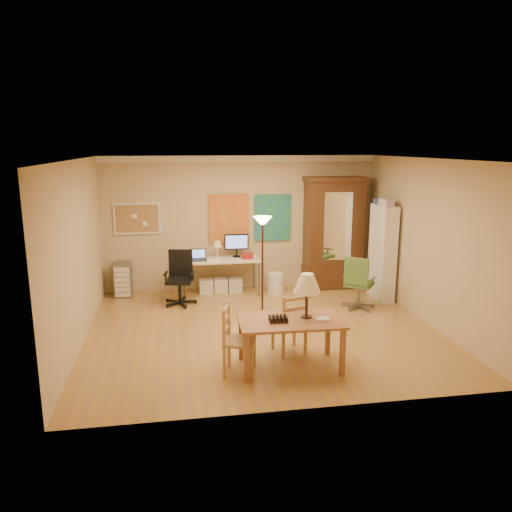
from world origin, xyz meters
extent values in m
plane|color=#AF843E|center=(0.00, 0.00, 0.00)|extent=(5.50, 5.50, 0.00)
cube|color=white|center=(0.00, 2.46, 2.64)|extent=(5.50, 0.08, 0.12)
cube|color=#B37B54|center=(-2.05, 2.47, 1.50)|extent=(0.90, 0.04, 0.62)
cube|color=gold|center=(-0.25, 2.47, 1.45)|extent=(0.80, 0.04, 1.00)
cube|color=teal|center=(0.65, 2.47, 1.45)|extent=(0.75, 0.04, 0.95)
cube|color=brown|center=(0.11, -1.42, 0.66)|extent=(1.38, 0.85, 0.04)
cube|color=brown|center=(-0.51, -1.74, 0.32)|extent=(0.07, 0.07, 0.64)
cube|color=brown|center=(0.72, -1.78, 0.32)|extent=(0.07, 0.07, 0.64)
cube|color=brown|center=(-0.49, -1.06, 0.32)|extent=(0.07, 0.07, 0.64)
cube|color=brown|center=(0.74, -1.09, 0.32)|extent=(0.07, 0.07, 0.64)
cylinder|color=black|center=(0.34, -1.38, 0.69)|extent=(0.14, 0.14, 0.02)
cylinder|color=black|center=(0.34, -1.38, 0.86)|extent=(0.04, 0.04, 0.36)
cone|color=#FFE7C7|center=(0.34, -1.38, 1.15)|extent=(0.36, 0.36, 0.25)
cube|color=white|center=(0.52, -1.52, 0.69)|extent=(0.18, 0.14, 0.03)
cube|color=black|center=(-0.06, -1.48, 0.71)|extent=(0.26, 0.21, 0.07)
cube|color=tan|center=(0.22, -0.90, 0.42)|extent=(0.50, 0.48, 0.04)
cube|color=tan|center=(0.35, -0.69, 0.20)|extent=(0.05, 0.05, 0.40)
cube|color=tan|center=(0.01, -0.78, 0.20)|extent=(0.05, 0.05, 0.40)
cube|color=tan|center=(0.44, -1.02, 0.20)|extent=(0.05, 0.05, 0.40)
cube|color=tan|center=(0.09, -1.11, 0.20)|extent=(0.05, 0.05, 0.40)
cube|color=tan|center=(0.44, -1.02, 0.65)|extent=(0.05, 0.05, 0.47)
cube|color=tan|center=(0.09, -1.11, 0.65)|extent=(0.05, 0.05, 0.47)
cube|color=tan|center=(0.26, -1.06, 0.70)|extent=(0.35, 0.12, 0.05)
cube|color=tan|center=(-0.56, -1.45, 0.43)|extent=(0.50, 0.51, 0.04)
cube|color=tan|center=(-0.45, -1.67, 0.21)|extent=(0.05, 0.05, 0.41)
cube|color=tan|center=(-0.35, -1.32, 0.21)|extent=(0.05, 0.05, 0.41)
cube|color=tan|center=(-0.78, -1.58, 0.21)|extent=(0.05, 0.05, 0.41)
cube|color=tan|center=(-0.68, -1.23, 0.21)|extent=(0.05, 0.05, 0.41)
cube|color=tan|center=(-0.78, -1.58, 0.67)|extent=(0.05, 0.05, 0.48)
cube|color=tan|center=(-0.68, -1.23, 0.67)|extent=(0.05, 0.05, 0.48)
cube|color=tan|center=(-0.73, -1.40, 0.72)|extent=(0.13, 0.36, 0.05)
cylinder|color=#381C16|center=(0.12, 0.70, 0.01)|extent=(0.26, 0.26, 0.03)
cylinder|color=#381C16|center=(0.12, 0.70, 0.83)|extent=(0.03, 0.03, 1.63)
cone|color=#FFE0A5|center=(0.12, 0.70, 1.67)|extent=(0.32, 0.32, 0.13)
cube|color=beige|center=(-0.46, 2.12, 0.69)|extent=(1.54, 0.68, 0.03)
cylinder|color=slate|center=(-1.19, 1.83, 0.34)|extent=(0.03, 0.03, 0.68)
cylinder|color=slate|center=(0.26, 1.83, 0.34)|extent=(0.03, 0.03, 0.68)
cylinder|color=slate|center=(-1.19, 2.41, 0.34)|extent=(0.03, 0.03, 0.68)
cylinder|color=slate|center=(0.26, 2.41, 0.34)|extent=(0.03, 0.03, 0.68)
cube|color=black|center=(-0.90, 2.07, 0.71)|extent=(0.31, 0.21, 0.02)
cube|color=black|center=(-0.90, 2.23, 0.82)|extent=(0.31, 0.05, 0.20)
cube|color=black|center=(-0.12, 2.26, 1.01)|extent=(0.48, 0.04, 0.31)
cone|color=#FFE7C7|center=(-0.51, 2.22, 0.99)|extent=(0.19, 0.19, 0.12)
cube|color=white|center=(-0.61, 1.98, 0.71)|extent=(0.24, 0.31, 0.01)
cube|color=maroon|center=(0.07, 2.07, 0.76)|extent=(0.21, 0.15, 0.12)
cube|color=white|center=(-0.75, 2.17, 0.14)|extent=(0.27, 0.23, 0.29)
cube|color=white|center=(-0.46, 2.17, 0.14)|extent=(0.27, 0.23, 0.29)
cube|color=silver|center=(-0.17, 2.17, 0.14)|extent=(0.27, 0.23, 0.29)
cylinder|color=black|center=(-1.28, 1.53, 0.24)|extent=(0.06, 0.06, 0.39)
cube|color=black|center=(-1.28, 1.53, 0.46)|extent=(0.53, 0.52, 0.07)
cube|color=black|center=(-1.25, 1.74, 0.75)|extent=(0.44, 0.12, 0.50)
cube|color=black|center=(-1.53, 1.57, 0.60)|extent=(0.09, 0.29, 0.03)
cube|color=black|center=(-1.04, 1.49, 0.60)|extent=(0.09, 0.29, 0.03)
cylinder|color=slate|center=(1.92, 0.80, 0.23)|extent=(0.06, 0.06, 0.38)
cube|color=#3E642D|center=(1.92, 0.80, 0.45)|extent=(0.62, 0.62, 0.07)
cube|color=#3E642D|center=(1.79, 0.64, 0.73)|extent=(0.37, 0.31, 0.49)
cube|color=slate|center=(2.11, 0.64, 0.58)|extent=(0.21, 0.24, 0.03)
cube|color=slate|center=(1.73, 0.95, 0.58)|extent=(0.21, 0.24, 0.03)
cube|color=slate|center=(-2.37, 2.28, 0.33)|extent=(0.33, 0.38, 0.67)
cube|color=silver|center=(-2.37, 2.08, 0.33)|extent=(0.29, 0.02, 0.57)
cube|color=#3A1C0F|center=(1.88, 2.24, 1.10)|extent=(1.16, 0.53, 2.21)
cube|color=#3A1C0F|center=(1.88, 2.24, 0.23)|extent=(1.20, 0.57, 0.44)
cube|color=white|center=(1.88, 1.97, 1.31)|extent=(0.58, 0.01, 1.37)
cube|color=#3A1C0F|center=(1.88, 2.24, 2.24)|extent=(1.24, 0.59, 0.08)
cube|color=white|center=(2.55, 1.29, 0.90)|extent=(0.27, 0.72, 1.81)
cube|color=#993333|center=(2.51, 1.16, 0.43)|extent=(0.16, 0.36, 0.22)
cube|color=#334C99|center=(2.51, 1.47, 1.50)|extent=(0.16, 0.25, 0.18)
cylinder|color=silver|center=(0.61, 1.92, 0.21)|extent=(0.33, 0.33, 0.41)
camera|label=1|loc=(-1.35, -7.45, 2.91)|focal=35.00mm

